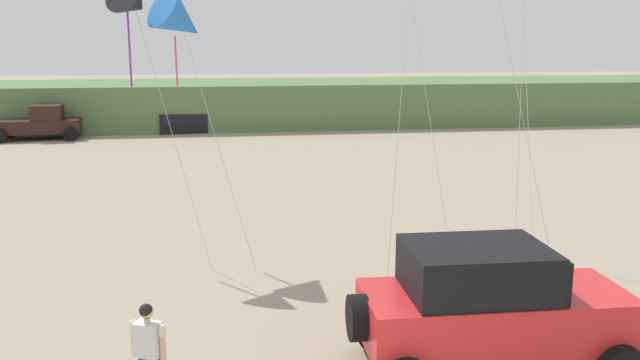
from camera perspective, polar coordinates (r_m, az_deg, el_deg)
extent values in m
cube|color=#567A47|center=(46.57, -13.72, 6.28)|extent=(90.00, 9.55, 2.85)
cube|color=red|center=(11.88, 14.52, -11.13)|extent=(4.45, 1.96, 0.90)
cube|color=red|center=(12.43, 21.78, -8.75)|extent=(1.15, 1.72, 0.12)
cube|color=black|center=(11.46, 13.09, -7.37)|extent=(2.35, 1.82, 0.80)
cube|color=black|center=(11.93, 18.55, -7.12)|extent=(0.15, 1.67, 0.72)
cube|color=black|center=(12.97, 24.05, -11.12)|extent=(0.25, 1.81, 0.28)
cylinder|color=black|center=(11.23, 3.23, -11.58)|extent=(0.32, 0.78, 0.77)
cylinder|color=black|center=(13.66, 19.75, -11.06)|extent=(0.85, 0.32, 0.84)
cylinder|color=black|center=(13.66, 19.75, -11.06)|extent=(0.39, 0.33, 0.38)
cylinder|color=black|center=(12.54, 4.96, -12.48)|extent=(0.85, 0.32, 0.84)
cylinder|color=black|center=(12.54, 4.96, -12.48)|extent=(0.39, 0.33, 0.38)
cube|color=silver|center=(10.85, -14.36, -12.94)|extent=(0.48, 0.42, 0.54)
cylinder|color=#DBB28E|center=(10.98, -15.50, -12.74)|extent=(0.09, 0.09, 0.56)
cylinder|color=silver|center=(10.91, -15.55, -11.83)|extent=(0.11, 0.11, 0.16)
cylinder|color=#DBB28E|center=(10.72, -13.18, -13.24)|extent=(0.09, 0.09, 0.56)
cylinder|color=silver|center=(10.64, -13.23, -12.31)|extent=(0.11, 0.11, 0.16)
cylinder|color=#DBB28E|center=(10.72, -14.44, -11.44)|extent=(0.10, 0.10, 0.08)
sphere|color=#DBB28E|center=(10.67, -14.48, -10.72)|extent=(0.21, 0.21, 0.21)
sphere|color=black|center=(10.65, -14.53, -10.65)|extent=(0.21, 0.21, 0.21)
cube|color=black|center=(41.84, -22.78, 4.21)|extent=(4.73, 2.25, 0.76)
cube|color=black|center=(41.67, -22.11, 5.35)|extent=(1.73, 1.92, 0.84)
cylinder|color=black|center=(42.65, -20.06, 4.03)|extent=(0.78, 0.32, 0.76)
cylinder|color=black|center=(40.58, -20.40, 3.64)|extent=(0.78, 0.32, 0.76)
cylinder|color=black|center=(43.26, -24.93, 3.74)|extent=(0.78, 0.32, 0.76)
cylinder|color=black|center=(41.22, -25.50, 3.35)|extent=(0.78, 0.32, 0.76)
cube|color=black|center=(42.55, -10.58, 4.82)|extent=(4.30, 1.96, 1.20)
cylinder|color=silver|center=(18.65, 16.93, 11.66)|extent=(1.42, 5.62, 11.30)
cone|color=blue|center=(18.05, -11.74, 13.05)|extent=(1.98, 1.87, 1.60)
cylinder|color=#E04C93|center=(18.05, -12.08, 9.74)|extent=(0.05, 0.28, 1.33)
cylinder|color=silver|center=(16.92, -8.67, 3.08)|extent=(1.71, 2.57, 6.00)
cone|color=black|center=(17.87, -15.55, 14.36)|extent=(1.35, 1.59, 1.53)
cylinder|color=purple|center=(17.86, -15.83, 10.60)|extent=(0.05, 0.06, 1.87)
cylinder|color=silver|center=(17.09, -12.40, 3.80)|extent=(1.75, 1.69, 6.46)
cylinder|color=silver|center=(16.10, 16.84, 11.92)|extent=(0.96, 2.61, 11.39)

